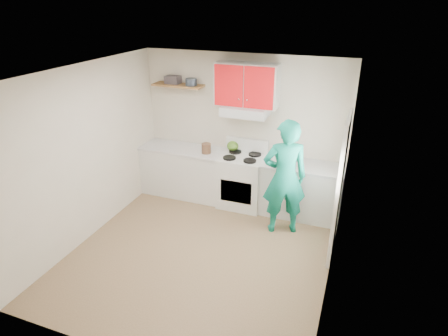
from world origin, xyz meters
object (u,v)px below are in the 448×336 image
at_px(tin, 191,82).
at_px(kettle, 233,146).
at_px(person, 285,178).
at_px(stove, 242,181).
at_px(crock, 206,149).

height_order(tin, kettle, tin).
distance_m(tin, person, 2.30).
relative_size(stove, crock, 4.68).
bearing_deg(kettle, person, -44.56).
height_order(stove, person, person).
distance_m(tin, crock, 1.17).
distance_m(crock, person, 1.59).
bearing_deg(stove, person, -33.43).
xyz_separation_m(stove, tin, (-0.99, 0.15, 1.64)).
distance_m(tin, kettle, 1.32).
bearing_deg(tin, person, -21.24).
relative_size(stove, person, 0.50).
distance_m(stove, kettle, 0.64).
xyz_separation_m(crock, person, (1.50, -0.51, -0.08)).
bearing_deg(crock, person, -18.78).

